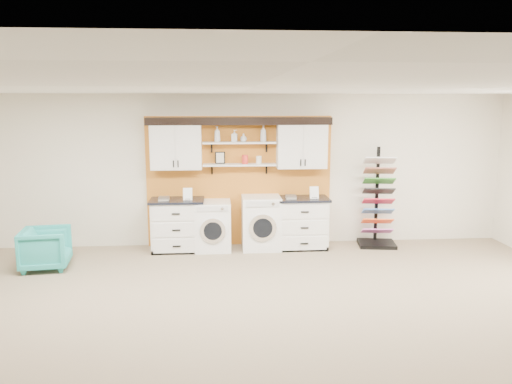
{
  "coord_description": "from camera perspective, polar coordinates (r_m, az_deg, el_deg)",
  "views": [
    {
      "loc": [
        -0.38,
        -5.18,
        2.64
      ],
      "look_at": [
        0.19,
        2.3,
        1.29
      ],
      "focal_mm": 35.0,
      "sensor_mm": 36.0,
      "label": 1
    }
  ],
  "objects": [
    {
      "name": "sample_rack",
      "position": [
        9.55,
        13.71,
        -2.65
      ],
      "size": [
        0.74,
        0.65,
        1.84
      ],
      "rotation": [
        0.0,
        0.0,
        -0.14
      ],
      "color": "black",
      "rests_on": "floor"
    },
    {
      "name": "upper_cabinet_right",
      "position": [
        9.13,
        5.23,
        5.36
      ],
      "size": [
        0.9,
        0.35,
        0.84
      ],
      "color": "white",
      "rests_on": "wall_back"
    },
    {
      "name": "soap_bottle_c",
      "position": [
        9.01,
        -1.44,
        6.23
      ],
      "size": [
        0.15,
        0.15,
        0.15
      ],
      "primitive_type": "imported",
      "rotation": [
        0.0,
        0.0,
        0.29
      ],
      "color": "silver",
      "rests_on": "shelf_upper"
    },
    {
      "name": "shelf_lower",
      "position": [
        9.05,
        -1.9,
        3.13
      ],
      "size": [
        1.32,
        0.28,
        0.03
      ],
      "primitive_type": "cube",
      "color": "white",
      "rests_on": "wall_back"
    },
    {
      "name": "upper_cabinet_left",
      "position": [
        9.03,
        -9.12,
        5.23
      ],
      "size": [
        0.9,
        0.35,
        0.84
      ],
      "color": "white",
      "rests_on": "wall_back"
    },
    {
      "name": "soap_bottle_a",
      "position": [
        8.99,
        -4.45,
        6.61
      ],
      "size": [
        0.15,
        0.15,
        0.28
      ],
      "primitive_type": "imported",
      "rotation": [
        0.0,
        0.0,
        -0.57
      ],
      "color": "silver",
      "rests_on": "shelf_upper"
    },
    {
      "name": "armchair",
      "position": [
        8.74,
        -22.89,
        -5.97
      ],
      "size": [
        0.81,
        0.79,
        0.66
      ],
      "primitive_type": "imported",
      "rotation": [
        0.0,
        0.0,
        1.69
      ],
      "color": "teal",
      "rests_on": "floor"
    },
    {
      "name": "picture_frame",
      "position": [
        9.08,
        -4.13,
        3.93
      ],
      "size": [
        0.18,
        0.02,
        0.22
      ],
      "color": "black",
      "rests_on": "shelf_lower"
    },
    {
      "name": "floor",
      "position": [
        5.82,
        -0.14,
        -16.77
      ],
      "size": [
        10.0,
        10.0,
        0.0
      ],
      "primitive_type": "plane",
      "color": "#8A745D",
      "rests_on": "ground"
    },
    {
      "name": "crown_molding",
      "position": [
        9.0,
        -1.93,
        8.19
      ],
      "size": [
        3.3,
        0.41,
        0.13
      ],
      "color": "black",
      "rests_on": "wall_back"
    },
    {
      "name": "ceiling",
      "position": [
        5.19,
        -0.16,
        11.96
      ],
      "size": [
        10.0,
        10.0,
        0.0
      ],
      "primitive_type": "plane",
      "rotation": [
        3.14,
        0.0,
        0.0
      ],
      "color": "white",
      "rests_on": "wall_back"
    },
    {
      "name": "canister_red",
      "position": [
        9.05,
        -1.27,
        3.74
      ],
      "size": [
        0.11,
        0.11,
        0.16
      ],
      "primitive_type": "cylinder",
      "color": "red",
      "rests_on": "shelf_lower"
    },
    {
      "name": "wall_back",
      "position": [
        9.27,
        -1.94,
        2.49
      ],
      "size": [
        10.0,
        0.0,
        10.0
      ],
      "primitive_type": "plane",
      "rotation": [
        1.57,
        0.0,
        0.0
      ],
      "color": "beige",
      "rests_on": "floor"
    },
    {
      "name": "washer",
      "position": [
        9.08,
        -4.94,
        -3.83
      ],
      "size": [
        0.64,
        0.71,
        0.89
      ],
      "color": "white",
      "rests_on": "floor"
    },
    {
      "name": "shelf_upper",
      "position": [
        9.01,
        -1.91,
        5.66
      ],
      "size": [
        1.32,
        0.28,
        0.03
      ],
      "primitive_type": "cube",
      "color": "white",
      "rests_on": "wall_back"
    },
    {
      "name": "canister_cream",
      "position": [
        9.06,
        0.32,
        3.69
      ],
      "size": [
        0.1,
        0.1,
        0.14
      ],
      "primitive_type": "cylinder",
      "color": "silver",
      "rests_on": "shelf_lower"
    },
    {
      "name": "dryer",
      "position": [
        9.1,
        0.58,
        -3.51
      ],
      "size": [
        0.69,
        0.71,
        0.97
      ],
      "color": "white",
      "rests_on": "floor"
    },
    {
      "name": "soap_bottle_b",
      "position": [
        9.0,
        -2.49,
        6.43
      ],
      "size": [
        0.11,
        0.11,
        0.21
      ],
      "primitive_type": "imported",
      "rotation": [
        0.0,
        0.0,
        1.41
      ],
      "color": "silver",
      "rests_on": "shelf_upper"
    },
    {
      "name": "base_cabinet_right",
      "position": [
        9.2,
        5.25,
        -3.51
      ],
      "size": [
        0.96,
        0.66,
        0.94
      ],
      "color": "white",
      "rests_on": "floor"
    },
    {
      "name": "base_cabinet_left",
      "position": [
        9.11,
        -8.95,
        -3.72
      ],
      "size": [
        0.96,
        0.66,
        0.94
      ],
      "color": "white",
      "rests_on": "floor"
    },
    {
      "name": "accent_panel",
      "position": [
        9.26,
        -1.93,
        1.23
      ],
      "size": [
        3.4,
        0.07,
        2.4
      ],
      "primitive_type": "cube",
      "color": "#C16F21",
      "rests_on": "wall_back"
    },
    {
      "name": "soap_bottle_d",
      "position": [
        9.03,
        0.84,
        6.7
      ],
      "size": [
        0.15,
        0.15,
        0.29
      ],
      "primitive_type": "imported",
      "rotation": [
        0.0,
        0.0,
        0.52
      ],
      "color": "silver",
      "rests_on": "shelf_upper"
    }
  ]
}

